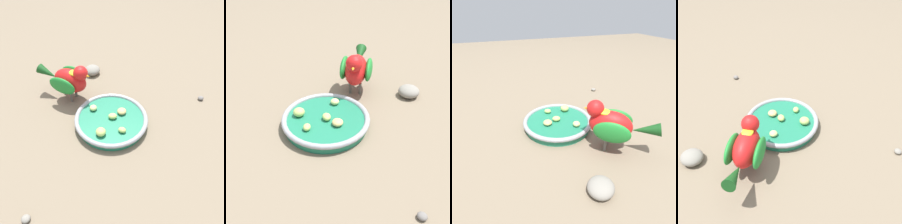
{
  "view_description": "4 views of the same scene",
  "coord_description": "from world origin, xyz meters",
  "views": [
    {
      "loc": [
        -0.15,
        -0.48,
        0.55
      ],
      "look_at": [
        -0.02,
        -0.02,
        0.07
      ],
      "focal_mm": 36.14,
      "sensor_mm": 36.0,
      "label": 1
    },
    {
      "loc": [
        0.54,
        -0.28,
        0.51
      ],
      "look_at": [
        0.0,
        0.03,
        0.05
      ],
      "focal_mm": 47.7,
      "sensor_mm": 36.0,
      "label": 2
    },
    {
      "loc": [
        0.16,
        0.53,
        0.37
      ],
      "look_at": [
        -0.04,
        0.0,
        0.06
      ],
      "focal_mm": 30.47,
      "sensor_mm": 36.0,
      "label": 3
    },
    {
      "loc": [
        -0.58,
        0.29,
        0.6
      ],
      "look_at": [
        -0.04,
        -0.02,
        0.07
      ],
      "focal_mm": 42.44,
      "sensor_mm": 36.0,
      "label": 4
    }
  ],
  "objects": [
    {
      "name": "apple_piece_4",
      "position": [
        0.0,
        -0.06,
        0.03
      ],
      "size": [
        0.03,
        0.03,
        0.02
      ],
      "primitive_type": "ellipsoid",
      "rotation": [
        0.0,
        0.0,
        5.65
      ],
      "color": "#B2CC66",
      "rests_on": "feeding_bowl"
    },
    {
      "name": "apple_piece_3",
      "position": [
        -0.06,
        0.05,
        0.03
      ],
      "size": [
        0.03,
        0.03,
        0.02
      ],
      "primitive_type": "ellipsoid",
      "rotation": [
        0.0,
        0.0,
        1.37
      ],
      "color": "#C6D17A",
      "rests_on": "feeding_bowl"
    },
    {
      "name": "apple_piece_2",
      "position": [
        -0.06,
        -0.06,
        0.04
      ],
      "size": [
        0.04,
        0.04,
        0.02
      ],
      "primitive_type": "ellipsoid",
      "rotation": [
        0.0,
        0.0,
        1.36
      ],
      "color": "#B2CC66",
      "rests_on": "feeding_bowl"
    },
    {
      "name": "pebble_0",
      "position": [
        0.33,
        0.03,
        0.01
      ],
      "size": [
        0.03,
        0.02,
        0.01
      ],
      "primitive_type": "ellipsoid",
      "rotation": [
        0.0,
        0.0,
        3.45
      ],
      "color": "slate",
      "rests_on": "ground_plane"
    },
    {
      "name": "pebble_1",
      "position": [
        -0.29,
        -0.24,
        0.01
      ],
      "size": [
        0.02,
        0.02,
        0.01
      ],
      "primitive_type": "ellipsoid",
      "rotation": [
        0.0,
        0.0,
        3.08
      ],
      "color": "gray",
      "rests_on": "ground_plane"
    },
    {
      "name": "feeding_bowl",
      "position": [
        -0.02,
        0.0,
        0.02
      ],
      "size": [
        0.24,
        0.24,
        0.03
      ],
      "color": "#1E7251",
      "rests_on": "ground_plane"
    },
    {
      "name": "parrot",
      "position": [
        -0.12,
        0.16,
        0.09
      ],
      "size": [
        0.18,
        0.16,
        0.15
      ],
      "rotation": [
        0.0,
        0.0,
        -0.71
      ],
      "color": "#59544C",
      "rests_on": "ground_plane"
    },
    {
      "name": "ground_plane",
      "position": [
        0.0,
        0.0,
        0.0
      ],
      "size": [
        4.0,
        4.0,
        0.0
      ],
      "primitive_type": "plane",
      "color": "#756651"
    },
    {
      "name": "apple_piece_1",
      "position": [
        0.02,
        0.01,
        0.03
      ],
      "size": [
        0.03,
        0.03,
        0.02
      ],
      "primitive_type": "ellipsoid",
      "rotation": [
        0.0,
        0.0,
        6.24
      ],
      "color": "tan",
      "rests_on": "feeding_bowl"
    },
    {
      "name": "rock_large",
      "position": [
        -0.02,
        0.29,
        0.02
      ],
      "size": [
        0.09,
        0.09,
        0.04
      ],
      "primitive_type": "ellipsoid",
      "rotation": [
        0.0,
        0.0,
        0.71
      ],
      "color": "gray",
      "rests_on": "ground_plane"
    },
    {
      "name": "apple_piece_0",
      "position": [
        -0.01,
        -0.0,
        0.03
      ],
      "size": [
        0.03,
        0.03,
        0.02
      ],
      "primitive_type": "ellipsoid",
      "rotation": [
        0.0,
        0.0,
        2.87
      ],
      "color": "#B2CC66",
      "rests_on": "feeding_bowl"
    }
  ]
}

